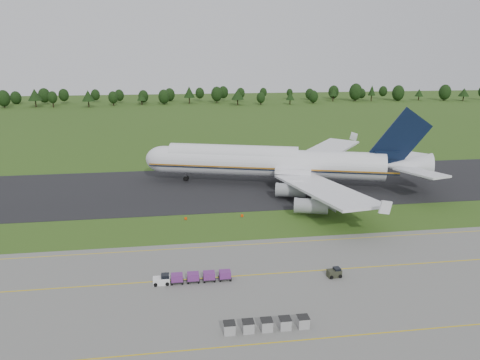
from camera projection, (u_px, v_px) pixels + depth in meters
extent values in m
plane|color=#2E4E17|center=(233.00, 226.00, 95.44)|extent=(600.00, 600.00, 0.00)
cube|color=slate|center=(266.00, 316.00, 63.03)|extent=(300.00, 52.00, 0.06)
cube|color=black|center=(219.00, 187.00, 122.11)|extent=(300.00, 40.00, 0.08)
cube|color=gold|center=(251.00, 275.00, 74.45)|extent=(300.00, 0.25, 0.01)
cube|color=gold|center=(276.00, 342.00, 57.30)|extent=(300.00, 0.20, 0.01)
cube|color=gold|center=(240.00, 245.00, 85.89)|extent=(120.00, 0.20, 0.01)
cylinder|color=black|center=(4.00, 105.00, 288.50)|extent=(0.70, 0.70, 3.88)
sphere|color=#1D3713|center=(4.00, 98.00, 287.43)|extent=(7.79, 7.79, 7.79)
cylinder|color=black|center=(36.00, 104.00, 293.25)|extent=(0.70, 0.70, 4.08)
cone|color=#1D3713|center=(35.00, 95.00, 291.73)|extent=(8.53, 8.53, 7.25)
cylinder|color=black|center=(53.00, 104.00, 290.53)|extent=(0.70, 0.70, 4.19)
sphere|color=#1D3713|center=(52.00, 97.00, 289.38)|extent=(5.69, 5.69, 5.69)
cylinder|color=black|center=(89.00, 104.00, 292.74)|extent=(0.70, 0.70, 3.77)
cone|color=#1D3713|center=(88.00, 96.00, 291.33)|extent=(7.74, 7.74, 6.70)
cylinder|color=black|center=(113.00, 103.00, 299.58)|extent=(0.70, 0.70, 3.53)
sphere|color=#1D3713|center=(113.00, 97.00, 298.61)|extent=(5.98, 5.98, 5.98)
cylinder|color=black|center=(142.00, 103.00, 304.45)|extent=(0.70, 0.70, 2.88)
cone|color=#1D3713|center=(141.00, 97.00, 303.38)|extent=(5.76, 5.76, 5.12)
cylinder|color=black|center=(164.00, 102.00, 307.94)|extent=(0.70, 0.70, 3.29)
sphere|color=#1D3713|center=(164.00, 97.00, 307.03)|extent=(7.17, 7.17, 7.17)
cylinder|color=black|center=(189.00, 101.00, 311.39)|extent=(0.70, 0.70, 4.09)
cone|color=#1D3713|center=(189.00, 92.00, 309.86)|extent=(7.20, 7.20, 7.27)
cylinder|color=black|center=(217.00, 100.00, 314.09)|extent=(0.70, 0.70, 4.06)
sphere|color=#1D3713|center=(217.00, 94.00, 312.97)|extent=(7.53, 7.53, 7.53)
cylinder|color=black|center=(238.00, 102.00, 303.33)|extent=(0.70, 0.70, 3.69)
cone|color=#1D3713|center=(238.00, 94.00, 301.95)|extent=(8.18, 8.18, 6.55)
cylinder|color=black|center=(261.00, 102.00, 305.93)|extent=(0.70, 0.70, 3.00)
sphere|color=#1D3713|center=(261.00, 98.00, 305.10)|extent=(5.51, 5.51, 5.51)
cylinder|color=black|center=(290.00, 102.00, 306.98)|extent=(0.70, 0.70, 3.01)
cone|color=#1D3713|center=(290.00, 96.00, 305.86)|extent=(5.64, 5.64, 5.35)
cylinder|color=black|center=(313.00, 101.00, 313.68)|extent=(0.70, 0.70, 2.98)
sphere|color=#1D3713|center=(313.00, 96.00, 312.86)|extent=(6.26, 6.26, 6.26)
cylinder|color=black|center=(333.00, 99.00, 325.01)|extent=(0.70, 0.70, 3.88)
cone|color=#1D3713|center=(333.00, 91.00, 323.56)|extent=(5.44, 5.44, 6.90)
cylinder|color=black|center=(355.00, 98.00, 326.41)|extent=(0.70, 0.70, 4.25)
sphere|color=#1D3713|center=(356.00, 92.00, 325.24)|extent=(8.88, 8.88, 8.88)
cylinder|color=black|center=(371.00, 98.00, 326.97)|extent=(0.70, 0.70, 3.98)
cone|color=#1D3713|center=(372.00, 90.00, 325.48)|extent=(5.04, 5.04, 7.08)
cylinder|color=black|center=(398.00, 98.00, 328.79)|extent=(0.70, 0.70, 3.61)
sphere|color=#1D3713|center=(398.00, 93.00, 327.79)|extent=(8.37, 8.37, 8.37)
cylinder|color=black|center=(419.00, 98.00, 331.43)|extent=(0.70, 0.70, 2.92)
cone|color=#1D3713|center=(419.00, 93.00, 330.34)|extent=(5.63, 5.63, 5.19)
cylinder|color=black|center=(444.00, 98.00, 330.65)|extent=(0.70, 0.70, 3.84)
sphere|color=#1D3713|center=(445.00, 92.00, 329.59)|extent=(8.30, 8.30, 8.30)
cylinder|color=black|center=(463.00, 99.00, 329.08)|extent=(0.70, 0.70, 3.18)
cone|color=#1D3713|center=(464.00, 92.00, 327.89)|extent=(7.37, 7.37, 5.65)
cylinder|color=white|center=(271.00, 163.00, 123.32)|extent=(58.04, 24.19, 7.26)
cylinder|color=white|center=(233.00, 155.00, 124.34)|extent=(34.44, 15.53, 5.66)
sphere|color=white|center=(164.00, 159.00, 127.63)|extent=(7.26, 7.26, 7.26)
cone|color=white|center=(408.00, 166.00, 118.05)|extent=(12.64, 9.86, 6.90)
cube|color=orange|center=(270.00, 169.00, 120.01)|extent=(61.70, 19.09, 0.35)
cube|color=white|center=(324.00, 189.00, 103.22)|extent=(15.24, 35.44, 0.55)
cube|color=white|center=(322.00, 153.00, 139.90)|extent=(30.81, 31.92, 0.55)
cylinder|color=gray|center=(291.00, 190.00, 111.26)|extent=(7.70, 5.17, 3.23)
cylinder|color=gray|center=(311.00, 206.00, 99.98)|extent=(7.70, 5.17, 3.23)
cylinder|color=gray|center=(295.00, 165.00, 135.45)|extent=(7.70, 5.17, 3.23)
cylinder|color=gray|center=(312.00, 157.00, 145.30)|extent=(7.70, 5.17, 3.23)
cube|color=black|center=(400.00, 139.00, 116.60)|extent=(14.22, 4.87, 16.20)
cube|color=white|center=(421.00, 173.00, 110.55)|extent=(8.72, 14.10, 0.45)
cube|color=white|center=(409.00, 158.00, 124.95)|extent=(13.55, 12.77, 0.45)
cylinder|color=slate|center=(186.00, 177.00, 128.01)|extent=(0.36, 0.36, 2.22)
cylinder|color=black|center=(186.00, 178.00, 128.13)|extent=(1.52, 1.25, 1.31)
cylinder|color=slate|center=(293.00, 186.00, 119.38)|extent=(0.36, 0.36, 2.22)
cylinder|color=black|center=(293.00, 188.00, 119.50)|extent=(1.52, 1.25, 1.31)
cylinder|color=slate|center=(294.00, 177.00, 128.02)|extent=(0.36, 0.36, 2.22)
cylinder|color=black|center=(294.00, 178.00, 128.14)|extent=(1.52, 1.25, 1.31)
cube|color=white|center=(161.00, 281.00, 71.45)|extent=(2.57, 1.38, 1.09)
cylinder|color=black|center=(155.00, 285.00, 70.73)|extent=(0.59, 0.22, 0.59)
cube|color=black|center=(177.00, 281.00, 71.83)|extent=(1.98, 1.48, 0.12)
cube|color=#60266C|center=(177.00, 277.00, 71.67)|extent=(1.78, 1.38, 1.09)
cylinder|color=black|center=(172.00, 284.00, 71.11)|extent=(0.34, 0.15, 0.34)
cube|color=black|center=(193.00, 280.00, 72.18)|extent=(1.98, 1.48, 0.12)
cube|color=#60266C|center=(193.00, 276.00, 72.02)|extent=(1.78, 1.38, 1.09)
cylinder|color=black|center=(188.00, 283.00, 71.46)|extent=(0.34, 0.15, 0.34)
cube|color=black|center=(209.00, 279.00, 72.52)|extent=(1.98, 1.48, 0.12)
cube|color=#60266C|center=(209.00, 275.00, 72.37)|extent=(1.78, 1.38, 1.09)
cylinder|color=black|center=(204.00, 282.00, 71.80)|extent=(0.34, 0.15, 0.34)
cube|color=black|center=(225.00, 278.00, 72.87)|extent=(1.98, 1.48, 0.12)
cube|color=#60266C|center=(225.00, 274.00, 72.71)|extent=(1.78, 1.38, 1.09)
cylinder|color=black|center=(220.00, 281.00, 72.15)|extent=(0.34, 0.15, 0.34)
cylinder|color=black|center=(162.00, 282.00, 71.51)|extent=(0.59, 0.22, 0.59)
cube|color=#2B2D20|center=(334.00, 273.00, 73.73)|extent=(2.27, 1.51, 1.18)
cylinder|color=black|center=(331.00, 277.00, 73.09)|extent=(0.60, 0.21, 0.60)
cylinder|color=black|center=(337.00, 273.00, 74.53)|extent=(0.60, 0.21, 0.60)
cube|color=#9C9C9C|center=(229.00, 328.00, 58.99)|extent=(1.42, 1.42, 1.42)
cube|color=black|center=(229.00, 323.00, 58.79)|extent=(1.51, 1.51, 0.07)
cube|color=#9C9C9C|center=(248.00, 327.00, 59.33)|extent=(1.42, 1.42, 1.42)
cube|color=black|center=(248.00, 321.00, 59.13)|extent=(1.51, 1.51, 0.07)
cube|color=#9C9C9C|center=(267.00, 325.00, 59.66)|extent=(1.42, 1.42, 1.42)
cube|color=black|center=(267.00, 320.00, 59.46)|extent=(1.51, 1.51, 0.07)
cube|color=#9C9C9C|center=(285.00, 323.00, 60.00)|extent=(1.42, 1.42, 1.42)
cube|color=black|center=(285.00, 318.00, 59.80)|extent=(1.51, 1.51, 0.07)
cube|color=#9C9C9C|center=(303.00, 322.00, 60.34)|extent=(1.42, 1.42, 1.42)
cube|color=black|center=(303.00, 317.00, 60.14)|extent=(1.51, 1.51, 0.07)
cube|color=#DE3B07|center=(186.00, 218.00, 98.72)|extent=(0.50, 0.12, 0.60)
cube|color=black|center=(186.00, 220.00, 98.80)|extent=(0.30, 0.30, 0.04)
cube|color=#DE3B07|center=(242.00, 216.00, 100.41)|extent=(0.50, 0.12, 0.60)
cube|color=black|center=(242.00, 217.00, 100.48)|extent=(0.30, 0.30, 0.04)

